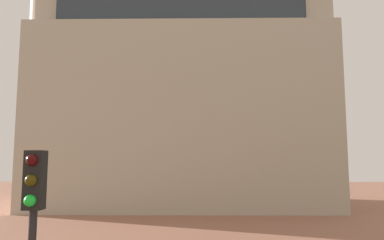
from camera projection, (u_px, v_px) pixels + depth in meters
name	position (u px, v px, depth m)	size (l,w,h in m)	color
landmark_building	(181.00, 102.00, 34.29)	(25.20, 13.78, 34.50)	#B2A893
traffic_light_pole	(32.00, 231.00, 5.48)	(0.28, 0.34, 4.10)	black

